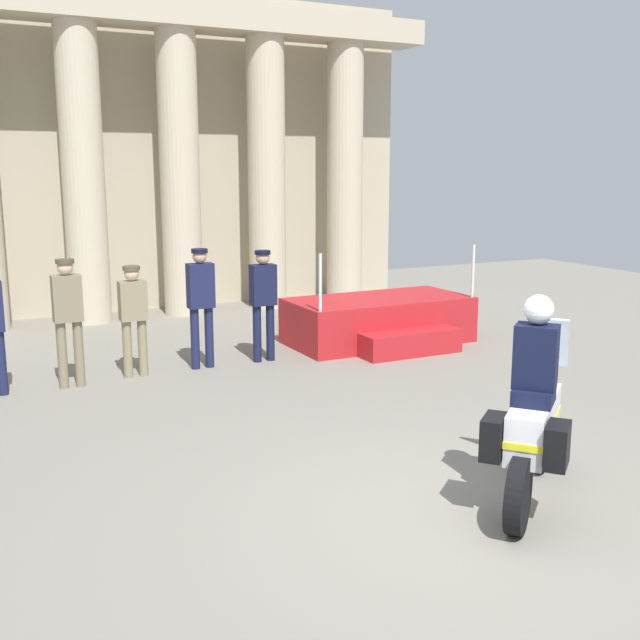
# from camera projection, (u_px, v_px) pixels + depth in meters

# --- Properties ---
(ground_plane) EXTENTS (28.00, 28.00, 0.00)m
(ground_plane) POSITION_uv_depth(u_px,v_px,m) (455.00, 514.00, 6.68)
(ground_plane) COLOR gray
(colonnade_backdrop) EXTENTS (10.83, 1.64, 6.48)m
(colonnade_backdrop) POSITION_uv_depth(u_px,v_px,m) (172.00, 146.00, 15.55)
(colonnade_backdrop) COLOR #B6AB91
(colonnade_backdrop) RESTS_ON ground_plane
(reviewing_stand) EXTENTS (3.07, 2.01, 1.67)m
(reviewing_stand) POSITION_uv_depth(u_px,v_px,m) (381.00, 322.00, 13.08)
(reviewing_stand) COLOR #B21E23
(reviewing_stand) RESTS_ON ground_plane
(officer_in_row_1) EXTENTS (0.38, 0.24, 1.76)m
(officer_in_row_1) POSITION_uv_depth(u_px,v_px,m) (68.00, 312.00, 10.33)
(officer_in_row_1) COLOR #7A7056
(officer_in_row_1) RESTS_ON ground_plane
(officer_in_row_2) EXTENTS (0.38, 0.24, 1.60)m
(officer_in_row_2) POSITION_uv_depth(u_px,v_px,m) (133.00, 312.00, 10.88)
(officer_in_row_2) COLOR #847A5B
(officer_in_row_2) RESTS_ON ground_plane
(officer_in_row_3) EXTENTS (0.38, 0.24, 1.79)m
(officer_in_row_3) POSITION_uv_depth(u_px,v_px,m) (201.00, 298.00, 11.33)
(officer_in_row_3) COLOR #191E42
(officer_in_row_3) RESTS_ON ground_plane
(officer_in_row_4) EXTENTS (0.38, 0.24, 1.72)m
(officer_in_row_4) POSITION_uv_depth(u_px,v_px,m) (263.00, 296.00, 11.75)
(officer_in_row_4) COLOR #141938
(officer_in_row_4) RESTS_ON ground_plane
(motorcycle_with_rider) EXTENTS (1.68, 1.43, 1.90)m
(motorcycle_with_rider) POSITION_uv_depth(u_px,v_px,m) (533.00, 417.00, 6.79)
(motorcycle_with_rider) COLOR black
(motorcycle_with_rider) RESTS_ON ground_plane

